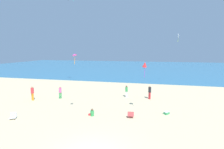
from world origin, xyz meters
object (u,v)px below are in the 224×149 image
Objects in this scene: beach_chair_near_camera at (13,116)px; kite_white at (178,36)px; person_4 at (150,91)px; person_2 at (60,91)px; person_5 at (92,113)px; kite_magenta at (74,55)px; kite_red at (145,64)px; beach_chair_far_right at (131,115)px; cooler_box at (167,113)px; person_0 at (32,92)px; person_1 at (126,91)px.

kite_white is at bearing 114.15° from beach_chair_near_camera.
beach_chair_near_camera is at bearing -4.53° from person_4.
person_2 is 7.39m from person_5.
kite_white is (4.22, 11.45, 7.26)m from person_4.
kite_magenta is (-1.62, 0.11, 5.22)m from person_5.
person_5 is 0.44× the size of kite_red.
person_4 is 5.99m from kite_red.
person_2 reaches higher than beach_chair_near_camera.
beach_chair_far_right is 1.08× the size of cooler_box.
kite_white reaches higher than kite_red.
kite_white is (5.61, 18.01, 7.95)m from beach_chair_far_right.
person_5 is at bearing 80.37° from beach_chair_near_camera.
person_0 is 1.12× the size of person_2.
person_4 is 1.10× the size of kite_red.
person_2 is at bearing 166.60° from kite_red.
kite_magenta is (-8.20, -1.91, 5.34)m from cooler_box.
kite_magenta is (-3.64, -7.01, 4.61)m from person_1.
person_1 is at bearing -122.11° from kite_white.
cooler_box is at bearing 79.24° from beach_chair_near_camera.
beach_chair_far_right is 0.66× the size of kite_magenta.
person_4 is (-1.71, 4.91, 0.84)m from cooler_box.
person_2 is (2.76, 1.50, -0.11)m from person_0.
cooler_box is 12.62m from person_2.
person_4 is at bearing 100.21° from beach_chair_near_camera.
person_0 is 24.40m from kite_white.
beach_chair_far_right is at bearing 34.29° from person_4.
person_5 is at bearing 11.25° from person_4.
person_5 is (6.41, 2.25, 0.02)m from beach_chair_near_camera.
person_2 is 1.15× the size of kite_white.
person_4 is at bearing -110.22° from kite_white.
person_0 is 8.75m from kite_magenta.
kite_magenta is at bearing 2.76° from person_4.
person_4 is (13.38, 3.83, -0.02)m from person_0.
person_0 is 1.02× the size of person_4.
kite_white is 1.35× the size of kite_magenta.
person_2 is at bearing -18.26° from person_5.
cooler_box is at bearing -68.76° from beach_chair_far_right.
kite_red is at bearing -133.83° from person_5.
person_1 is (10.53, 4.02, -0.13)m from person_0.
person_0 reaches higher than person_1.
kite_white is (15.49, 20.62, 8.00)m from beach_chair_near_camera.
person_4 is at bearing 85.33° from kite_red.
person_0 reaches higher than person_2.
kite_red is (-2.10, 0.14, 4.44)m from cooler_box.
person_1 is 2.21× the size of person_5.
person_1 is 15.20m from kite_white.
person_2 reaches higher than beach_chair_far_right.
person_1 is at bearing 109.08° from beach_chair_near_camera.
cooler_box is 0.39× the size of person_2.
kite_white reaches higher than person_1.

